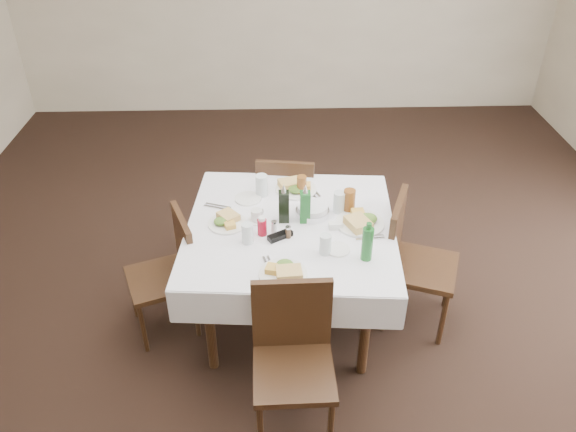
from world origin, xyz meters
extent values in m
plane|color=black|center=(0.00, 0.00, 0.00)|extent=(7.00, 7.00, 0.00)
cylinder|color=black|center=(-0.57, -0.46, 0.36)|extent=(0.06, 0.06, 0.72)
cylinder|color=black|center=(-0.50, 0.44, 0.36)|extent=(0.06, 0.06, 0.72)
cylinder|color=black|center=(0.34, -0.53, 0.36)|extent=(0.06, 0.06, 0.72)
cylinder|color=black|center=(0.41, 0.37, 0.36)|extent=(0.06, 0.06, 0.72)
cube|color=black|center=(-0.08, -0.05, 0.73)|extent=(1.22, 1.22, 0.03)
cube|color=white|center=(-0.08, -0.05, 0.76)|extent=(1.34, 1.34, 0.01)
cube|color=white|center=(-0.03, 0.58, 0.65)|extent=(1.25, 0.11, 0.22)
cube|color=white|center=(-0.13, -0.67, 0.65)|extent=(1.25, 0.11, 0.22)
cube|color=white|center=(0.54, -0.09, 0.65)|extent=(0.11, 1.25, 0.22)
cube|color=white|center=(-0.70, 0.00, 0.65)|extent=(0.11, 1.25, 0.22)
cube|color=black|center=(-0.07, 0.75, 0.42)|extent=(0.46, 0.46, 0.04)
cube|color=black|center=(-0.10, 0.57, 0.64)|extent=(0.41, 0.10, 0.45)
cylinder|color=black|center=(0.13, 0.90, 0.21)|extent=(0.03, 0.03, 0.42)
cylinder|color=black|center=(0.08, 0.55, 0.21)|extent=(0.03, 0.03, 0.42)
cylinder|color=black|center=(-0.22, 0.95, 0.21)|extent=(0.03, 0.03, 0.42)
cylinder|color=black|center=(-0.27, 0.60, 0.21)|extent=(0.03, 0.03, 0.42)
cube|color=black|center=(-0.09, -0.90, 0.43)|extent=(0.43, 0.43, 0.04)
cube|color=black|center=(-0.10, -0.71, 0.66)|extent=(0.42, 0.05, 0.46)
cylinder|color=black|center=(-0.27, -1.08, 0.21)|extent=(0.03, 0.03, 0.43)
cylinder|color=black|center=(-0.28, -0.72, 0.21)|extent=(0.03, 0.03, 0.43)
cylinder|color=black|center=(0.09, -1.08, 0.21)|extent=(0.03, 0.03, 0.43)
cylinder|color=black|center=(0.08, -0.71, 0.21)|extent=(0.03, 0.03, 0.43)
cube|color=black|center=(0.76, -0.09, 0.44)|extent=(0.55, 0.55, 0.04)
cube|color=black|center=(0.58, -0.02, 0.67)|extent=(0.19, 0.41, 0.47)
cylinder|color=black|center=(0.87, -0.32, 0.22)|extent=(0.03, 0.03, 0.44)
cylinder|color=black|center=(0.52, -0.19, 0.22)|extent=(0.03, 0.03, 0.44)
cylinder|color=black|center=(1.00, 0.02, 0.22)|extent=(0.03, 0.03, 0.44)
cylinder|color=black|center=(0.66, 0.15, 0.22)|extent=(0.03, 0.03, 0.44)
cube|color=black|center=(-0.91, -0.10, 0.40)|extent=(0.51, 0.51, 0.04)
cube|color=black|center=(-0.74, -0.04, 0.62)|extent=(0.18, 0.38, 0.43)
cylinder|color=black|center=(-1.13, -0.01, 0.20)|extent=(0.03, 0.03, 0.40)
cylinder|color=black|center=(-0.81, 0.12, 0.20)|extent=(0.03, 0.03, 0.40)
cylinder|color=black|center=(-1.01, -0.32, 0.20)|extent=(0.03, 0.03, 0.40)
cylinder|color=black|center=(-0.69, -0.20, 0.20)|extent=(0.03, 0.03, 0.40)
cylinder|color=white|center=(-0.03, 0.36, 0.77)|extent=(0.28, 0.28, 0.01)
cube|color=#AC813F|center=(-0.07, 0.38, 0.80)|extent=(0.17, 0.15, 0.05)
cube|color=gold|center=(0.02, 0.36, 0.79)|extent=(0.10, 0.08, 0.04)
ellipsoid|color=#255F1E|center=(-0.03, 0.31, 0.80)|extent=(0.10, 0.09, 0.05)
cylinder|color=white|center=(-0.14, -0.51, 0.77)|extent=(0.26, 0.26, 0.01)
cube|color=#AC813F|center=(-0.11, -0.54, 0.80)|extent=(0.15, 0.12, 0.04)
cube|color=gold|center=(-0.19, -0.50, 0.79)|extent=(0.10, 0.09, 0.03)
ellipsoid|color=#255F1E|center=(-0.13, -0.47, 0.80)|extent=(0.10, 0.09, 0.04)
cylinder|color=white|center=(0.34, -0.05, 0.77)|extent=(0.30, 0.30, 0.02)
cube|color=#AC813F|center=(0.32, -0.10, 0.80)|extent=(0.17, 0.19, 0.05)
cube|color=gold|center=(0.34, 0.00, 0.80)|extent=(0.08, 0.10, 0.04)
ellipsoid|color=#255F1E|center=(0.39, -0.05, 0.80)|extent=(0.11, 0.10, 0.05)
cylinder|color=white|center=(-0.47, -0.02, 0.77)|extent=(0.24, 0.24, 0.01)
cube|color=#AC813F|center=(-0.46, 0.01, 0.79)|extent=(0.15, 0.16, 0.04)
cube|color=gold|center=(-0.45, -0.07, 0.79)|extent=(0.09, 0.10, 0.03)
ellipsoid|color=#255F1E|center=(-0.50, -0.04, 0.79)|extent=(0.09, 0.08, 0.04)
cylinder|color=white|center=(-0.35, 0.25, 0.77)|extent=(0.17, 0.17, 0.01)
cylinder|color=white|center=(0.18, -0.30, 0.77)|extent=(0.14, 0.14, 0.01)
cylinder|color=silver|center=(-0.26, 0.31, 0.83)|extent=(0.08, 0.08, 0.15)
cylinder|color=silver|center=(0.10, -0.33, 0.82)|extent=(0.07, 0.07, 0.12)
cylinder|color=silver|center=(0.23, 0.09, 0.83)|extent=(0.07, 0.07, 0.14)
cylinder|color=silver|center=(-0.34, -0.21, 0.83)|extent=(0.07, 0.07, 0.13)
cylinder|color=brown|center=(0.01, 0.31, 0.83)|extent=(0.06, 0.06, 0.13)
cylinder|color=brown|center=(0.29, 0.09, 0.84)|extent=(0.07, 0.07, 0.16)
cylinder|color=silver|center=(0.06, 0.06, 0.78)|extent=(0.21, 0.21, 0.04)
cylinder|color=white|center=(0.06, 0.06, 0.81)|extent=(0.19, 0.19, 0.04)
cube|color=black|center=(-0.12, 0.00, 0.86)|extent=(0.06, 0.06, 0.20)
cone|color=silver|center=(-0.12, 0.00, 1.00)|extent=(0.03, 0.03, 0.06)
cube|color=#1C6225|center=(0.01, -0.01, 0.86)|extent=(0.06, 0.06, 0.21)
cone|color=silver|center=(0.01, -0.01, 1.00)|extent=(0.03, 0.03, 0.06)
cylinder|color=#A10B20|center=(-0.25, -0.14, 0.81)|extent=(0.06, 0.06, 0.10)
cylinder|color=white|center=(-0.25, -0.14, 0.87)|extent=(0.04, 0.04, 0.02)
cylinder|color=white|center=(-0.18, -0.11, 0.79)|extent=(0.03, 0.03, 0.06)
cylinder|color=silver|center=(-0.18, -0.11, 0.83)|extent=(0.03, 0.03, 0.01)
cylinder|color=#45301F|center=(-0.10, -0.17, 0.79)|extent=(0.03, 0.03, 0.06)
cylinder|color=silver|center=(-0.10, -0.17, 0.83)|extent=(0.03, 0.03, 0.01)
cylinder|color=white|center=(-0.29, 0.00, 0.77)|extent=(0.11, 0.11, 0.01)
cylinder|color=white|center=(-0.29, 0.00, 0.81)|extent=(0.07, 0.07, 0.07)
cylinder|color=black|center=(-0.29, 0.00, 0.83)|extent=(0.06, 0.06, 0.01)
torus|color=white|center=(-0.26, 0.03, 0.81)|extent=(0.04, 0.04, 0.05)
cube|color=black|center=(-0.15, -0.18, 0.78)|extent=(0.16, 0.12, 0.03)
cylinder|color=#1C6225|center=(0.33, -0.39, 0.86)|extent=(0.06, 0.06, 0.20)
cylinder|color=#1C6225|center=(0.33, -0.39, 0.98)|extent=(0.03, 0.03, 0.04)
cube|color=white|center=(0.19, -0.09, 0.78)|extent=(0.08, 0.05, 0.04)
cube|color=#DA708B|center=(0.19, -0.09, 0.79)|extent=(0.06, 0.03, 0.02)
cube|color=silver|center=(0.06, 0.34, 0.77)|extent=(0.09, 0.19, 0.01)
cube|color=silver|center=(0.09, 0.35, 0.77)|extent=(0.09, 0.19, 0.01)
cube|color=silver|center=(-0.20, -0.43, 0.77)|extent=(0.05, 0.15, 0.01)
cube|color=silver|center=(-0.23, -0.43, 0.77)|extent=(0.05, 0.15, 0.01)
cube|color=silver|center=(0.38, -0.21, 0.77)|extent=(0.17, 0.03, 0.01)
cube|color=silver|center=(0.38, -0.18, 0.77)|extent=(0.17, 0.03, 0.01)
cube|color=silver|center=(-0.54, 0.18, 0.77)|extent=(0.17, 0.07, 0.01)
cube|color=silver|center=(-0.54, 0.15, 0.77)|extent=(0.17, 0.07, 0.01)
camera|label=1|loc=(-0.19, -2.84, 2.72)|focal=35.00mm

